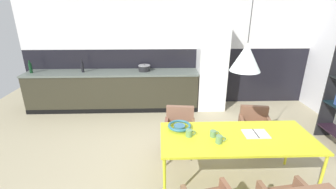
# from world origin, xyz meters

# --- Properties ---
(ground_plane) EXTENTS (9.00, 9.00, 0.00)m
(ground_plane) POSITION_xyz_m (0.00, 0.00, 0.00)
(ground_plane) COLOR tan
(back_wall_splashback_dark) EXTENTS (6.93, 0.12, 1.36)m
(back_wall_splashback_dark) POSITION_xyz_m (0.00, 2.85, 0.68)
(back_wall_splashback_dark) COLOR black
(back_wall_splashback_dark) RESTS_ON ground
(back_wall_panel_upper) EXTENTS (6.93, 0.12, 1.36)m
(back_wall_panel_upper) POSITION_xyz_m (0.00, 2.85, 2.03)
(back_wall_panel_upper) COLOR silver
(back_wall_panel_upper) RESTS_ON back_wall_splashback_dark
(kitchen_counter) EXTENTS (3.93, 0.63, 0.90)m
(kitchen_counter) POSITION_xyz_m (-1.36, 2.49, 0.45)
(kitchen_counter) COLOR #2E2C20
(kitchen_counter) RESTS_ON ground
(refrigerator_column) EXTENTS (0.63, 0.60, 2.02)m
(refrigerator_column) POSITION_xyz_m (0.93, 2.49, 1.01)
(refrigerator_column) COLOR silver
(refrigerator_column) RESTS_ON ground
(dining_table) EXTENTS (1.97, 0.84, 0.74)m
(dining_table) POSITION_xyz_m (0.73, -0.16, 0.70)
(dining_table) COLOR gold
(dining_table) RESTS_ON ground
(armchair_far_side) EXTENTS (0.53, 0.52, 0.76)m
(armchair_far_side) POSITION_xyz_m (0.06, 0.66, 0.48)
(armchair_far_side) COLOR brown
(armchair_far_side) RESTS_ON ground
(armchair_head_of_table) EXTENTS (0.55, 0.54, 0.73)m
(armchair_head_of_table) POSITION_xyz_m (1.32, 0.71, 0.48)
(armchair_head_of_table) COLOR brown
(armchair_head_of_table) RESTS_ON ground
(fruit_bowl) EXTENTS (0.32, 0.32, 0.06)m
(fruit_bowl) POSITION_xyz_m (-0.00, 0.08, 0.78)
(fruit_bowl) COLOR #33607F
(fruit_bowl) RESTS_ON dining_table
(open_book) EXTENTS (0.32, 0.24, 0.02)m
(open_book) POSITION_xyz_m (0.99, -0.11, 0.75)
(open_book) COLOR white
(open_book) RESTS_ON dining_table
(mug_wide_latte) EXTENTS (0.13, 0.09, 0.09)m
(mug_wide_latte) POSITION_xyz_m (0.11, -0.13, 0.79)
(mug_wide_latte) COLOR #5B8456
(mug_wide_latte) RESTS_ON dining_table
(mug_dark_espresso) EXTENTS (0.12, 0.08, 0.08)m
(mug_dark_espresso) POSITION_xyz_m (0.42, -0.14, 0.78)
(mug_dark_espresso) COLOR #5B8456
(mug_dark_espresso) RESTS_ON dining_table
(mug_white_ceramic) EXTENTS (0.13, 0.08, 0.10)m
(mug_white_ceramic) POSITION_xyz_m (0.46, -0.29, 0.79)
(mug_white_ceramic) COLOR #5B8456
(mug_white_ceramic) RESTS_ON dining_table
(cooking_pot) EXTENTS (0.27, 0.27, 0.16)m
(cooking_pot) POSITION_xyz_m (-0.62, 2.55, 0.97)
(cooking_pot) COLOR black
(cooking_pot) RESTS_ON kitchen_counter
(bottle_spice_small) EXTENTS (0.07, 0.07, 0.29)m
(bottle_spice_small) POSITION_xyz_m (-3.16, 2.46, 1.02)
(bottle_spice_small) COLOR #0F3319
(bottle_spice_small) RESTS_ON kitchen_counter
(bottle_vinegar_dark) EXTENTS (0.06, 0.06, 0.31)m
(bottle_vinegar_dark) POSITION_xyz_m (-2.02, 2.49, 1.02)
(bottle_vinegar_dark) COLOR black
(bottle_vinegar_dark) RESTS_ON kitchen_counter
(pendant_lamp_over_table_near) EXTENTS (0.35, 0.35, 1.05)m
(pendant_lamp_over_table_near) POSITION_xyz_m (0.73, -0.14, 1.77)
(pendant_lamp_over_table_near) COLOR black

